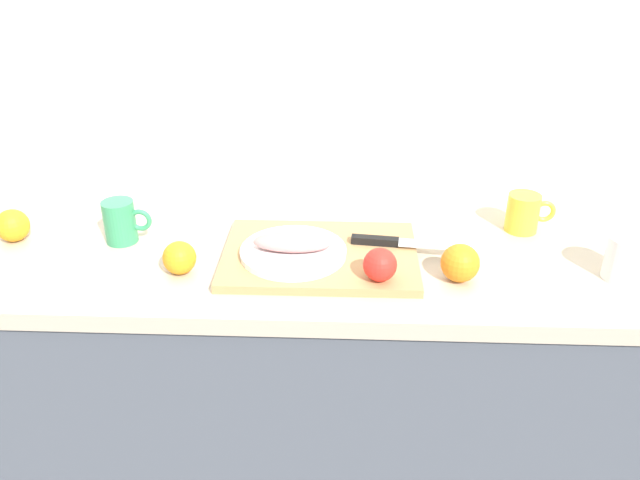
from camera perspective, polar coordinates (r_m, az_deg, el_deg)
The scene contains 13 objects.
back_wall at distance 1.75m, azimuth -5.36°, elevation 14.73°, with size 3.20×0.05×2.50m, color white.
kitchen_counter at distance 1.82m, azimuth -5.53°, elevation -13.12°, with size 2.00×0.60×0.90m.
cutting_board at distance 1.50m, azimuth 0.00°, elevation -1.35°, with size 0.44×0.32×0.02m, color tan.
white_plate at distance 1.48m, azimuth -2.33°, elevation -1.04°, with size 0.24×0.24×0.01m, color white.
fish_fillet at distance 1.47m, azimuth -2.35°, elevation -0.17°, with size 0.18×0.08×0.04m, color tan.
chef_knife at distance 1.53m, azimuth 6.77°, elevation -0.19°, with size 0.29×0.06×0.02m.
tomato_0 at distance 1.38m, azimuth 5.23°, elevation -2.15°, with size 0.07×0.07×0.07m, color red.
coffee_mug_0 at distance 1.63m, azimuth -16.89°, elevation 1.54°, with size 0.12×0.08×0.10m.
coffee_mug_1 at distance 1.69m, azimuth 17.29°, elevation 2.28°, with size 0.12×0.08×0.10m.
coffee_mug_2 at distance 1.56m, azimuth 25.17°, elevation -1.43°, with size 0.13×0.09×0.10m.
orange_0 at distance 1.44m, azimuth 12.07°, elevation -1.96°, with size 0.08×0.08×0.08m, color orange.
orange_1 at distance 1.74m, azimuth -25.14°, elevation 1.15°, with size 0.08×0.08×0.08m, color orange.
orange_2 at distance 1.47m, azimuth -12.11°, elevation -1.52°, with size 0.07×0.07×0.07m, color orange.
Camera 1 is at (0.23, -1.36, 1.64)m, focal length 36.85 mm.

